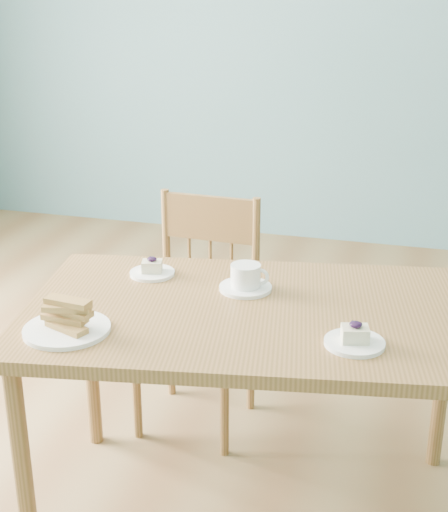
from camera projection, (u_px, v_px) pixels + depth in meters
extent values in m
cube|color=olive|center=(225.00, 465.00, 2.49)|extent=(5.00, 5.00, 0.01)
cube|color=slate|center=(339.00, 26.00, 4.27)|extent=(5.00, 0.01, 2.70)
cube|color=olive|center=(258.00, 314.00, 2.02)|extent=(1.43, 0.97, 0.04)
cylinder|color=olive|center=(23.00, 475.00, 1.90)|extent=(0.05, 0.05, 0.67)
cylinder|color=olive|center=(91.00, 359.00, 2.50)|extent=(0.05, 0.05, 0.67)
cylinder|color=olive|center=(443.00, 378.00, 2.38)|extent=(0.05, 0.05, 0.67)
cube|color=olive|center=(195.00, 327.00, 2.59)|extent=(0.41, 0.39, 0.04)
cylinder|color=olive|center=(137.00, 391.00, 2.58)|extent=(0.03, 0.03, 0.38)
cylinder|color=olive|center=(225.00, 407.00, 2.47)|extent=(0.03, 0.03, 0.38)
cylinder|color=olive|center=(171.00, 351.00, 2.86)|extent=(0.03, 0.03, 0.38)
cylinder|color=olive|center=(251.00, 365.00, 2.76)|extent=(0.03, 0.03, 0.38)
cylinder|color=olive|center=(166.00, 245.00, 2.71)|extent=(0.03, 0.03, 0.44)
cylinder|color=olive|center=(256.00, 256.00, 2.61)|extent=(0.03, 0.03, 0.44)
cube|color=olive|center=(210.00, 218.00, 2.61)|extent=(0.34, 0.04, 0.17)
cylinder|color=olive|center=(190.00, 270.00, 2.72)|extent=(0.01, 0.01, 0.26)
cylinder|color=olive|center=(210.00, 272.00, 2.69)|extent=(0.01, 0.01, 0.26)
cylinder|color=olive|center=(231.00, 275.00, 2.66)|extent=(0.01, 0.01, 0.26)
cylinder|color=white|center=(354.00, 343.00, 1.80)|extent=(0.15, 0.15, 0.01)
cube|color=beige|center=(355.00, 334.00, 1.79)|extent=(0.08, 0.07, 0.04)
ellipsoid|color=black|center=(356.00, 324.00, 1.78)|extent=(0.03, 0.03, 0.01)
sphere|color=black|center=(360.00, 324.00, 1.78)|extent=(0.01, 0.01, 0.01)
sphere|color=black|center=(353.00, 323.00, 1.79)|extent=(0.01, 0.01, 0.01)
sphere|color=black|center=(356.00, 326.00, 1.77)|extent=(0.01, 0.01, 0.01)
cylinder|color=white|center=(152.00, 273.00, 2.25)|extent=(0.14, 0.14, 0.01)
cube|color=beige|center=(152.00, 266.00, 2.24)|extent=(0.07, 0.06, 0.04)
ellipsoid|color=black|center=(152.00, 259.00, 2.23)|extent=(0.03, 0.03, 0.01)
sphere|color=black|center=(155.00, 259.00, 2.23)|extent=(0.01, 0.01, 0.01)
sphere|color=black|center=(150.00, 258.00, 2.24)|extent=(0.01, 0.01, 0.01)
sphere|color=black|center=(152.00, 260.00, 2.22)|extent=(0.01, 0.01, 0.01)
cylinder|color=white|center=(245.00, 288.00, 2.14)|extent=(0.16, 0.16, 0.01)
cylinder|color=white|center=(246.00, 275.00, 2.12)|extent=(0.10, 0.10, 0.07)
cylinder|color=olive|center=(246.00, 267.00, 2.11)|extent=(0.08, 0.08, 0.00)
torus|color=white|center=(261.00, 277.00, 2.11)|extent=(0.05, 0.01, 0.05)
cylinder|color=white|center=(67.00, 329.00, 1.87)|extent=(0.23, 0.23, 0.01)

